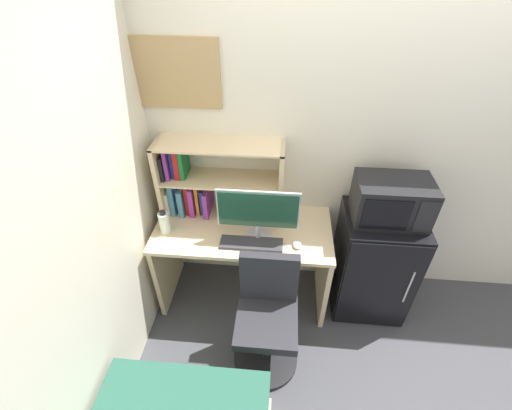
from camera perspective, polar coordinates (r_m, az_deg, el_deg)
wall_back at (r=2.72m, az=26.98°, el=8.13°), size 6.40×0.04×2.60m
wall_left at (r=1.65m, az=-36.39°, el=-17.52°), size 0.04×4.40×2.60m
desk at (r=2.73m, az=-2.05°, el=-7.45°), size 1.31×0.62×0.76m
hutch_bookshelf at (r=2.59m, az=-8.90°, el=4.07°), size 0.90×0.28×0.60m
monitor at (r=2.33m, az=0.33°, el=-1.33°), size 0.56×0.20×0.41m
keyboard at (r=2.43m, az=-0.77°, el=-6.38°), size 0.44×0.13×0.02m
computer_mouse at (r=2.44m, az=6.80°, el=-6.49°), size 0.06×0.09×0.03m
water_bottle at (r=2.57m, az=-14.86°, el=-2.78°), size 0.08×0.08×0.19m
mini_fridge at (r=2.89m, az=18.72°, el=-9.04°), size 0.56×0.52×0.91m
microwave at (r=2.50m, az=21.46°, el=0.66°), size 0.50×0.33×0.31m
desk_chair at (r=2.48m, az=1.82°, el=-18.52°), size 0.46×0.46×0.91m
wall_corkboard at (r=2.42m, az=-13.61°, el=20.31°), size 0.62×0.02×0.44m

